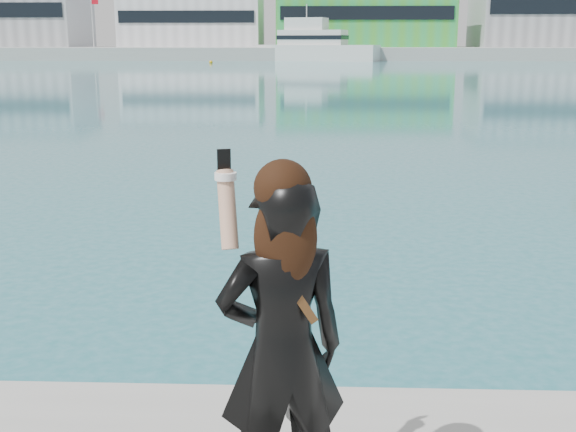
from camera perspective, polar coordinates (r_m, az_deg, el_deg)
name	(u,v)px	position (r m, az deg, el deg)	size (l,w,h in m)	color
far_quay	(318,52)	(133.30, 2.36, 12.79)	(320.00, 40.00, 2.00)	#9E9E99
warehouse_grey_left	(9,14)	(142.32, -21.16, 14.69)	(26.52, 16.36, 11.50)	gray
warehouse_white	(194,19)	(133.11, -7.48, 15.16)	(24.48, 15.35, 9.50)	silver
warehouse_green	(364,16)	(131.59, 6.00, 15.44)	(30.60, 16.36, 10.50)	green
warehouse_grey_right	(549,10)	(137.39, 19.94, 15.07)	(25.50, 15.35, 12.50)	gray
flagpole_left	(93,19)	(129.92, -15.17, 14.76)	(1.28, 0.16, 8.00)	silver
flagpole_right	(452,19)	(126.32, 12.82, 14.94)	(1.28, 0.16, 8.00)	silver
motor_yacht	(316,45)	(113.96, 2.20, 13.34)	(18.88, 10.32, 8.50)	silver
buoy_far	(211,63)	(102.35, -6.11, 11.90)	(0.50, 0.50, 0.50)	#E5A10C
woman	(282,341)	(3.28, -0.49, -9.86)	(0.67, 0.53, 1.72)	black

